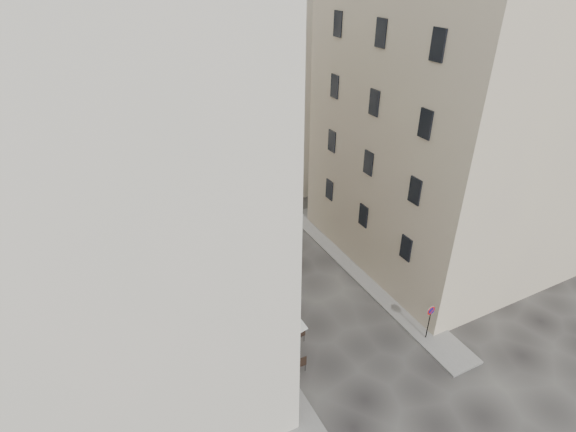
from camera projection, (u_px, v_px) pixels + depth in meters
ground at (328, 323)px, 25.10m from camera, size 90.00×90.00×0.00m
sidewalk_left at (227, 304)px, 26.41m from camera, size 2.00×22.00×0.12m
sidewalk_right at (363, 272)px, 29.15m from camera, size 2.00×18.00×0.12m
building_left at (79, 169)px, 18.18m from camera, size 12.20×16.20×20.60m
building_right at (453, 118)px, 27.27m from camera, size 12.20×14.20×18.60m
building_back at (195, 83)px, 34.78m from camera, size 18.20×10.20×18.60m
cafe_storefront at (248, 310)px, 23.25m from camera, size 1.74×7.30×3.50m
stone_steps at (244, 217)px, 34.63m from camera, size 9.00×3.15×0.80m
bollard_near at (284, 348)px, 22.79m from camera, size 0.12×0.12×0.98m
bollard_mid at (256, 307)px, 25.50m from camera, size 0.12×0.12×0.98m
bollard_far at (234, 273)px, 28.21m from camera, size 0.12×0.12×0.98m
no_parking_sign at (430, 317)px, 23.27m from camera, size 0.51×0.10×2.24m
bistro_table_a at (291, 365)px, 21.86m from camera, size 1.39×0.65×0.98m
bistro_table_b at (292, 336)px, 23.58m from camera, size 1.37×0.64×0.97m
bistro_table_c at (274, 322)px, 24.50m from camera, size 1.32×0.62×0.93m
bistro_table_d at (260, 303)px, 25.85m from camera, size 1.34×0.63×0.94m
bistro_table_e at (253, 289)px, 27.02m from camera, size 1.22×0.57×0.86m
pedestrian at (253, 289)px, 26.21m from camera, size 0.70×0.46×1.91m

